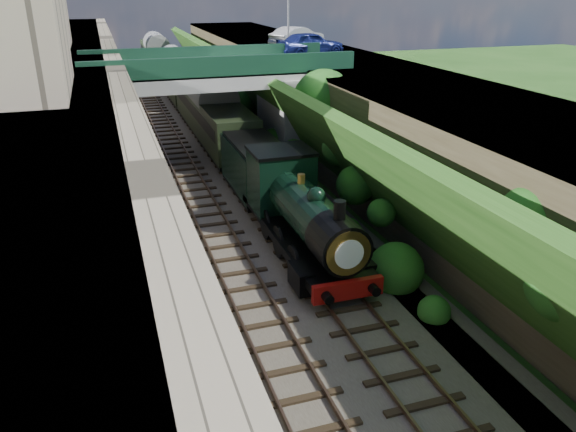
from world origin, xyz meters
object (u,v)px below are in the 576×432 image
object	(u,v)px
road_bridge	(224,102)
car_silver	(297,37)
lamppost	(289,6)
tender	(257,171)
car_blue	(310,44)
locomotive	(302,215)
tree	(324,103)

from	to	relation	value
road_bridge	car_silver	world-z (taller)	car_silver
lamppost	car_silver	size ratio (longest dim) A/B	1.22
car_silver	tender	distance (m)	18.78
car_blue	locomotive	xyz separation A→B (m)	(-6.94, -18.02, -5.19)
road_bridge	car_silver	xyz separation A→B (m)	(8.12, 9.24, 2.99)
lamppost	locomotive	world-z (taller)	lamppost
car_silver	tender	world-z (taller)	car_silver
locomotive	tender	distance (m)	7.37
road_bridge	car_silver	bearing A→B (deg)	48.69
car_silver	car_blue	bearing A→B (deg)	141.64
road_bridge	tree	distance (m)	6.92
locomotive	tender	bearing A→B (deg)	90.00
car_blue	car_silver	size ratio (longest dim) A/B	1.00
tender	car_silver	bearing A→B (deg)	64.06
tree	road_bridge	bearing A→B (deg)	136.08
road_bridge	lamppost	world-z (taller)	lamppost
road_bridge	locomotive	bearing A→B (deg)	-88.97
lamppost	locomotive	size ratio (longest dim) A/B	0.59
road_bridge	locomotive	world-z (taller)	road_bridge
lamppost	road_bridge	bearing A→B (deg)	-139.20
road_bridge	lamppost	xyz separation A→B (m)	(6.12, 5.28, 5.49)
tree	locomotive	distance (m)	10.96
tree	car_silver	size ratio (longest dim) A/B	1.34
lamppost	tender	bearing A→B (deg)	-115.66
locomotive	car_silver	bearing A→B (deg)	71.52
car_blue	locomotive	world-z (taller)	car_blue
tree	car_blue	size ratio (longest dim) A/B	1.34
tree	car_blue	distance (m)	9.14
road_bridge	tree	size ratio (longest dim) A/B	2.42
tree	car_blue	bearing A→B (deg)	75.38
car_blue	car_silver	xyz separation A→B (m)	(0.93, 5.50, -0.02)
lamppost	car_blue	xyz separation A→B (m)	(1.07, -1.54, -2.48)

